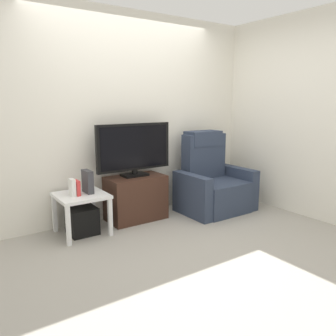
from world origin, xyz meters
TOP-DOWN VIEW (x-y plane):
  - ground_plane at (0.00, 0.00)m, footprint 6.40×6.40m
  - wall_back at (0.00, 1.13)m, footprint 6.40×0.06m
  - wall_side at (1.88, 0.00)m, footprint 0.06×4.48m
  - tv_stand at (-0.04, 0.86)m, footprint 0.73×0.42m
  - television at (-0.04, 0.88)m, footprint 1.00×0.20m
  - recliner_armchair at (1.04, 0.61)m, footprint 0.98×0.78m
  - side_table at (-0.79, 0.78)m, footprint 0.54×0.54m
  - subwoofer_box at (-0.79, 0.78)m, footprint 0.31×0.31m
  - book_leftmost at (-0.89, 0.76)m, footprint 0.05×0.11m
  - book_middle at (-0.84, 0.76)m, footprint 0.04×0.13m
  - game_console at (-0.70, 0.79)m, footprint 0.07×0.20m

SIDE VIEW (x-z plane):
  - ground_plane at x=0.00m, z-range 0.00..0.00m
  - subwoofer_box at x=-0.79m, z-range 0.00..0.31m
  - tv_stand at x=-0.04m, z-range 0.00..0.57m
  - recliner_armchair at x=1.04m, z-range -0.17..0.91m
  - side_table at x=-0.79m, z-range 0.16..0.63m
  - book_middle at x=-0.84m, z-range 0.47..0.64m
  - book_leftmost at x=-0.89m, z-range 0.47..0.66m
  - game_console at x=-0.70m, z-range 0.47..0.73m
  - television at x=-0.04m, z-range 0.58..1.24m
  - wall_back at x=0.00m, z-range 0.00..2.60m
  - wall_side at x=1.88m, z-range 0.00..2.60m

